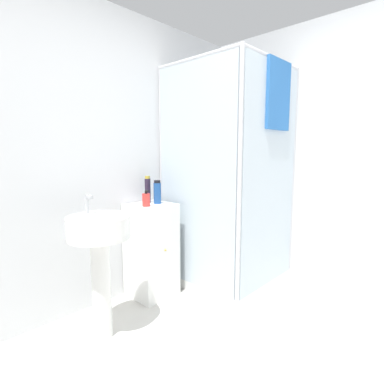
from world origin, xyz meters
TOP-DOWN VIEW (x-y plane):
  - wall_back at (0.00, 1.70)m, footprint 6.40×0.06m
  - wall_right at (1.70, 0.00)m, footprint 0.06×6.40m
  - shower_enclosure at (1.13, 1.11)m, footprint 0.95×0.98m
  - vanity_cabinet at (0.45, 1.48)m, footprint 0.37×0.39m
  - sink at (-0.20, 1.23)m, footprint 0.42×0.42m
  - soap_dispenser at (0.36, 1.43)m, footprint 0.07×0.07m
  - shampoo_bottle_tall_black at (0.49, 1.57)m, footprint 0.05×0.05m
  - shampoo_bottle_blue at (0.51, 1.46)m, footprint 0.07×0.07m

SIDE VIEW (x-z plane):
  - vanity_cabinet at x=0.45m, z-range 0.00..0.84m
  - shower_enclosure at x=1.13m, z-range -0.49..1.61m
  - sink at x=-0.20m, z-range 0.16..1.16m
  - soap_dispenser at x=0.36m, z-range 0.83..0.97m
  - shampoo_bottle_blue at x=0.51m, z-range 0.84..1.05m
  - shampoo_bottle_tall_black at x=0.49m, z-range 0.84..1.08m
  - wall_back at x=0.00m, z-range 0.00..2.50m
  - wall_right at x=1.70m, z-range 0.00..2.50m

